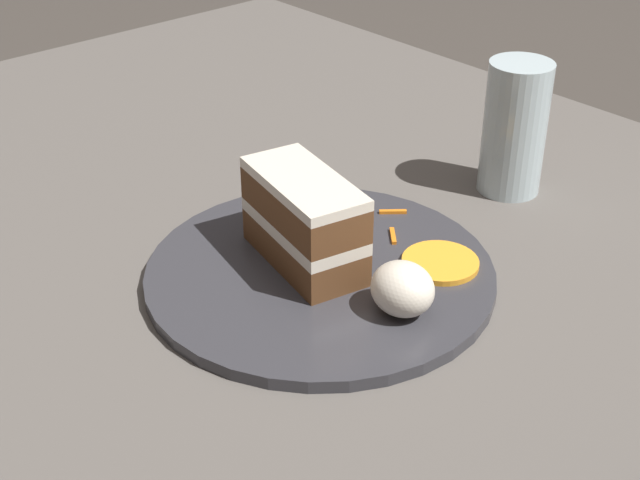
{
  "coord_description": "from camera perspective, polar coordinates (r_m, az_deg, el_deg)",
  "views": [
    {
      "loc": [
        -0.48,
        0.36,
        0.44
      ],
      "look_at": [
        -0.02,
        -0.06,
        0.06
      ],
      "focal_mm": 50.0,
      "sensor_mm": 36.0,
      "label": 1
    }
  ],
  "objects": [
    {
      "name": "dining_table",
      "position": [
        0.74,
        -4.17,
        -4.4
      ],
      "size": [
        1.33,
        1.1,
        0.03
      ],
      "primitive_type": "cube",
      "color": "#56514C",
      "rests_on": "ground"
    },
    {
      "name": "cake_slice",
      "position": [
        0.73,
        -0.99,
        1.26
      ],
      "size": [
        0.13,
        0.08,
        0.08
      ],
      "rotation": [
        0.0,
        0.0,
        4.51
      ],
      "color": "brown",
      "rests_on": "plate"
    },
    {
      "name": "ground_plane",
      "position": [
        0.75,
        -4.13,
        -5.22
      ],
      "size": [
        6.0,
        6.0,
        0.0
      ],
      "primitive_type": "plane",
      "color": "#38332D",
      "rests_on": "ground"
    },
    {
      "name": "drinking_glass",
      "position": [
        0.88,
        12.28,
        6.47
      ],
      "size": [
        0.06,
        0.06,
        0.13
      ],
      "color": "silver",
      "rests_on": "dining_table"
    },
    {
      "name": "orange_garnish",
      "position": [
        0.75,
        7.7,
        -1.44
      ],
      "size": [
        0.06,
        0.06,
        0.01
      ],
      "primitive_type": "cylinder",
      "color": "orange",
      "rests_on": "plate"
    },
    {
      "name": "carrot_shreds_scatter",
      "position": [
        0.81,
        1.86,
        1.48
      ],
      "size": [
        0.13,
        0.1,
        0.0
      ],
      "color": "orange",
      "rests_on": "plate"
    },
    {
      "name": "cream_dollop",
      "position": [
        0.68,
        5.3,
        -3.13
      ],
      "size": [
        0.05,
        0.05,
        0.04
      ],
      "primitive_type": "ellipsoid",
      "color": "silver",
      "rests_on": "plate"
    },
    {
      "name": "plate",
      "position": [
        0.75,
        -0.0,
        -2.16
      ],
      "size": [
        0.29,
        0.29,
        0.01
      ],
      "primitive_type": "cylinder",
      "color": "#333338",
      "rests_on": "dining_table"
    }
  ]
}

